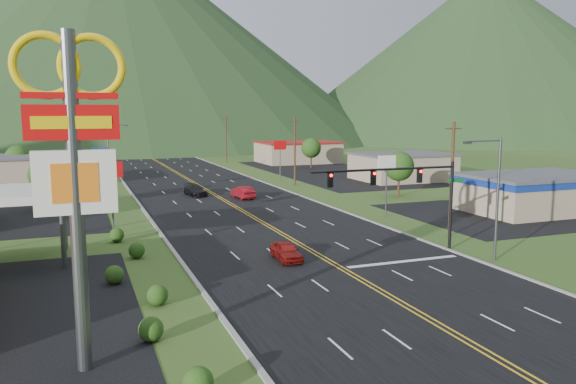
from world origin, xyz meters
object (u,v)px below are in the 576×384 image
object	(u,v)px
pylon_sign	(74,150)
traffic_signal	(408,185)
gas_canopy	(1,196)
car_red_near	(286,251)
car_dark_mid	(195,190)
car_red_far	(243,192)
streetlight_east	(494,191)
streetlight_west	(110,148)

from	to	relation	value
pylon_sign	traffic_signal	xyz separation A→B (m)	(23.48, 12.00, -3.97)
gas_canopy	car_red_near	xyz separation A→B (m)	(19.20, -6.55, -4.20)
car_dark_mid	car_red_near	bearing A→B (deg)	-98.88
car_red_far	traffic_signal	bearing A→B (deg)	91.57
traffic_signal	streetlight_east	size ratio (longest dim) A/B	1.46
streetlight_west	car_dark_mid	bearing A→B (deg)	-65.64
traffic_signal	car_red_near	bearing A→B (deg)	171.09
gas_canopy	car_red_near	bearing A→B (deg)	-18.84
streetlight_east	gas_canopy	world-z (taller)	streetlight_east
streetlight_east	car_red_near	size ratio (longest dim) A/B	2.27
streetlight_east	traffic_signal	bearing A→B (deg)	139.61
streetlight_east	streetlight_west	size ratio (longest dim) A/B	1.00
traffic_signal	car_red_far	xyz separation A→B (m)	(-3.85, 31.26, -4.57)
traffic_signal	car_red_near	world-z (taller)	traffic_signal
pylon_sign	car_red_far	distance (m)	48.27
streetlight_west	gas_canopy	bearing A→B (deg)	-102.13
streetlight_east	car_dark_mid	size ratio (longest dim) A/B	1.87
pylon_sign	streetlight_east	size ratio (longest dim) A/B	1.56
pylon_sign	car_dark_mid	world-z (taller)	pylon_sign
pylon_sign	streetlight_west	world-z (taller)	pylon_sign
streetlight_west	car_dark_mid	distance (m)	22.70
pylon_sign	streetlight_west	xyz separation A→B (m)	(5.32, 68.00, -4.12)
streetlight_east	car_red_far	distance (m)	36.55
pylon_sign	gas_canopy	bearing A→B (deg)	104.04
car_dark_mid	streetlight_east	bearing A→B (deg)	-79.38
traffic_signal	streetlight_west	distance (m)	58.88
streetlight_east	gas_canopy	xyz separation A→B (m)	(-33.18, 12.00, -0.31)
car_dark_mid	car_red_far	distance (m)	6.80
car_dark_mid	car_red_far	xyz separation A→B (m)	(5.13, -4.47, 0.07)
traffic_signal	car_dark_mid	xyz separation A→B (m)	(-8.98, 35.73, -4.63)
gas_canopy	car_red_near	world-z (taller)	gas_canopy
traffic_signal	gas_canopy	xyz separation A→B (m)	(-28.48, 8.00, -0.46)
streetlight_west	gas_canopy	world-z (taller)	streetlight_west
streetlight_west	car_red_far	bearing A→B (deg)	-59.96
pylon_sign	car_dark_mid	bearing A→B (deg)	73.10
car_red_near	traffic_signal	bearing A→B (deg)	-6.94
streetlight_west	gas_canopy	xyz separation A→B (m)	(-10.32, -48.00, -0.31)
traffic_signal	car_red_near	size ratio (longest dim) A/B	3.30
car_red_near	car_dark_mid	size ratio (longest dim) A/B	0.83
streetlight_west	gas_canopy	size ratio (longest dim) A/B	0.90
traffic_signal	streetlight_west	xyz separation A→B (m)	(-18.16, 56.00, -0.15)
pylon_sign	car_red_near	xyz separation A→B (m)	(14.20, 13.45, -8.62)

